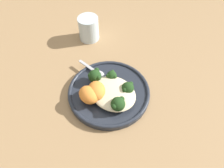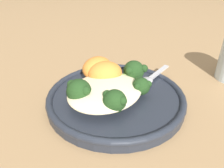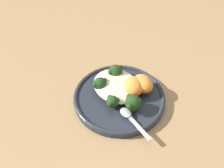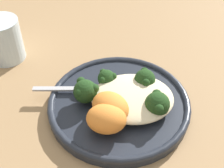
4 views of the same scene
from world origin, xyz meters
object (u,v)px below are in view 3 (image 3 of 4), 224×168
(broccoli_stalk_2, at_px, (117,98))
(broccoli_stalk_1, at_px, (106,85))
(plate, at_px, (119,96))
(broccoli_stalk_0, at_px, (116,73))
(sweet_potato_chunk_1, at_px, (134,86))
(sweet_potato_chunk_0, at_px, (143,84))
(quinoa_mound, at_px, (116,85))
(spoon, at_px, (129,116))
(sweet_potato_chunk_2, at_px, (134,87))
(broccoli_stalk_3, at_px, (131,100))

(broccoli_stalk_2, bearing_deg, broccoli_stalk_1, -109.62)
(plate, height_order, broccoli_stalk_0, broccoli_stalk_0)
(broccoli_stalk_2, relative_size, sweet_potato_chunk_1, 1.54)
(plate, height_order, broccoli_stalk_2, broccoli_stalk_2)
(plate, distance_m, sweet_potato_chunk_0, 0.07)
(quinoa_mound, bearing_deg, spoon, -17.93)
(broccoli_stalk_0, distance_m, sweet_potato_chunk_2, 0.07)
(broccoli_stalk_0, xyz_separation_m, sweet_potato_chunk_1, (0.07, 0.01, 0.00))
(sweet_potato_chunk_1, relative_size, sweet_potato_chunk_2, 1.37)
(plate, height_order, sweet_potato_chunk_0, sweet_potato_chunk_0)
(broccoli_stalk_1, xyz_separation_m, sweet_potato_chunk_1, (0.05, 0.06, 0.01))
(broccoli_stalk_0, relative_size, sweet_potato_chunk_2, 2.06)
(broccoli_stalk_0, xyz_separation_m, broccoli_stalk_3, (0.10, -0.03, -0.00))
(broccoli_stalk_0, relative_size, broccoli_stalk_1, 0.97)
(broccoli_stalk_1, height_order, broccoli_stalk_2, broccoli_stalk_1)
(broccoli_stalk_2, distance_m, sweet_potato_chunk_0, 0.08)
(broccoli_stalk_1, relative_size, sweet_potato_chunk_2, 2.12)
(broccoli_stalk_0, height_order, broccoli_stalk_2, broccoli_stalk_0)
(broccoli_stalk_1, relative_size, sweet_potato_chunk_0, 1.59)
(broccoli_stalk_3, distance_m, sweet_potato_chunk_0, 0.06)
(broccoli_stalk_2, xyz_separation_m, sweet_potato_chunk_0, (0.00, 0.08, 0.01))
(broccoli_stalk_3, height_order, sweet_potato_chunk_0, sweet_potato_chunk_0)
(plate, distance_m, broccoli_stalk_3, 0.05)
(plate, bearing_deg, broccoli_stalk_1, -150.97)
(broccoli_stalk_0, bearing_deg, quinoa_mound, 146.94)
(broccoli_stalk_1, bearing_deg, broccoli_stalk_3, 144.33)
(broccoli_stalk_2, bearing_deg, quinoa_mound, -141.62)
(plate, xyz_separation_m, sweet_potato_chunk_1, (0.02, 0.04, 0.03))
(plate, xyz_separation_m, broccoli_stalk_3, (0.05, 0.00, 0.03))
(broccoli_stalk_1, bearing_deg, sweet_potato_chunk_2, 176.39)
(broccoli_stalk_2, relative_size, sweet_potato_chunk_0, 1.58)
(broccoli_stalk_0, height_order, sweet_potato_chunk_0, sweet_potato_chunk_0)
(plate, distance_m, broccoli_stalk_1, 0.05)
(spoon, bearing_deg, sweet_potato_chunk_0, 122.21)
(broccoli_stalk_2, bearing_deg, sweet_potato_chunk_2, 164.20)
(quinoa_mound, height_order, broccoli_stalk_1, broccoli_stalk_1)
(broccoli_stalk_1, distance_m, sweet_potato_chunk_1, 0.07)
(sweet_potato_chunk_0, distance_m, sweet_potato_chunk_1, 0.03)
(quinoa_mound, distance_m, sweet_potato_chunk_0, 0.07)
(quinoa_mound, xyz_separation_m, broccoli_stalk_3, (0.07, -0.00, 0.01))
(quinoa_mound, bearing_deg, broccoli_stalk_0, 144.73)
(plate, relative_size, spoon, 2.27)
(plate, relative_size, broccoli_stalk_2, 2.50)
(sweet_potato_chunk_0, height_order, spoon, sweet_potato_chunk_0)
(plate, distance_m, broccoli_stalk_0, 0.07)
(broccoli_stalk_2, height_order, sweet_potato_chunk_0, sweet_potato_chunk_0)
(broccoli_stalk_2, height_order, broccoli_stalk_3, broccoli_stalk_3)
(broccoli_stalk_0, height_order, broccoli_stalk_3, same)
(sweet_potato_chunk_0, xyz_separation_m, sweet_potato_chunk_1, (-0.01, -0.03, -0.00))
(plate, height_order, broccoli_stalk_3, broccoli_stalk_3)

